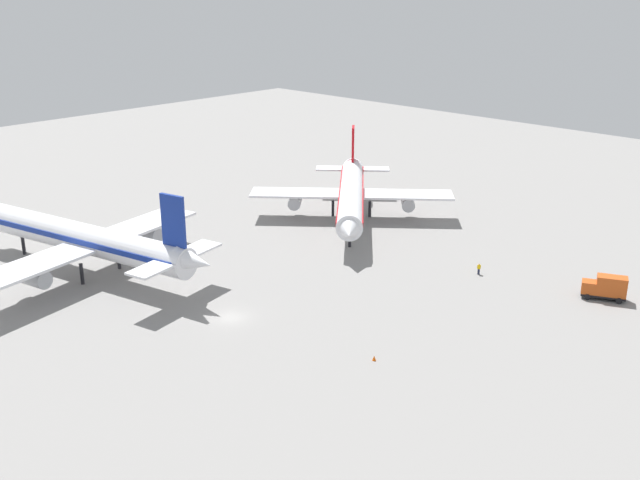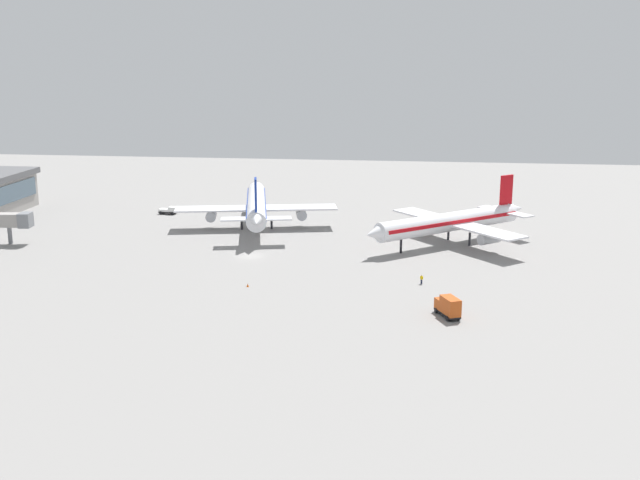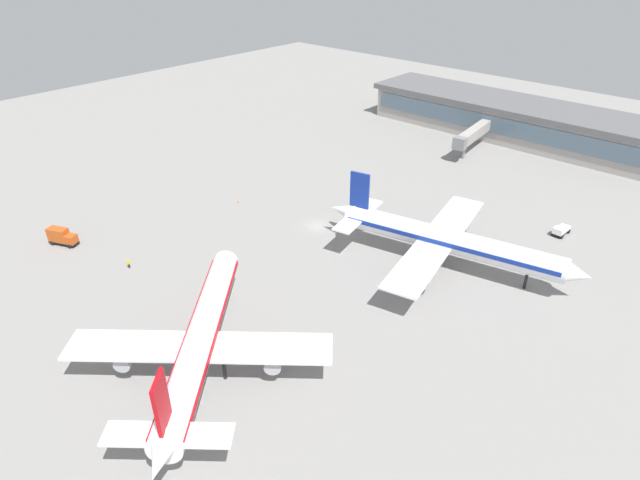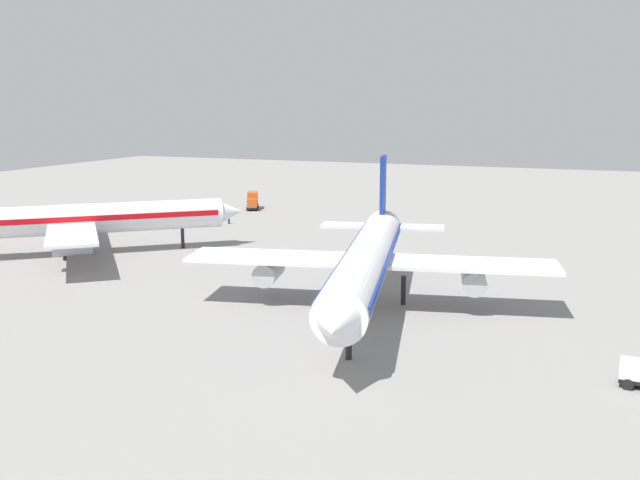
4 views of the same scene
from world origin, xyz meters
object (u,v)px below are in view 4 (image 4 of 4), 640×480
object	(u,v)px
airplane_at_gate	(368,260)
safety_cone_near_gate	(407,228)
ground_crew_worker	(229,219)
catering_truck	(252,201)
airplane_taxiing	(82,219)

from	to	relation	value
airplane_at_gate	safety_cone_near_gate	bearing A→B (deg)	178.10
ground_crew_worker	catering_truck	bearing A→B (deg)	-139.46
airplane_at_gate	ground_crew_worker	world-z (taller)	airplane_at_gate
catering_truck	ground_crew_worker	distance (m)	17.29
airplane_taxiing	safety_cone_near_gate	size ratio (longest dim) A/B	60.52
catering_truck	ground_crew_worker	xyz separation A→B (m)	(-16.81, -3.99, -0.85)
ground_crew_worker	safety_cone_near_gate	distance (m)	30.46
safety_cone_near_gate	airplane_at_gate	bearing A→B (deg)	-169.96
airplane_at_gate	ground_crew_worker	distance (m)	56.24
airplane_at_gate	airplane_taxiing	bearing A→B (deg)	-116.22
catering_truck	safety_cone_near_gate	xyz separation A→B (m)	(-11.29, -33.95, -1.40)
catering_truck	airplane_taxiing	bearing A→B (deg)	-27.15
airplane_at_gate	safety_cone_near_gate	distance (m)	47.54
airplane_taxiing	safety_cone_near_gate	world-z (taller)	airplane_taxiing
airplane_at_gate	catering_truck	xyz separation A→B (m)	(57.86, 42.19, -3.46)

